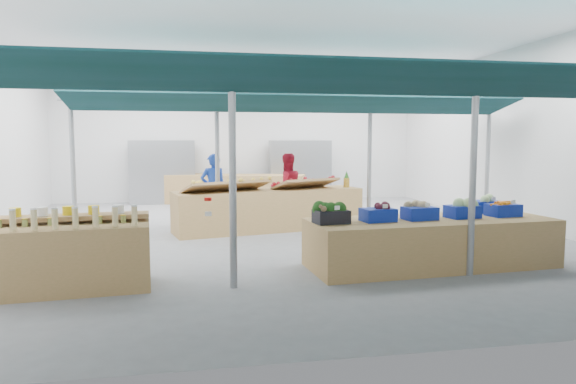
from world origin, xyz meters
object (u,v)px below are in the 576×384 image
Objects in this scene: veg_counter at (431,243)px; fruit_counter at (269,210)px; vendor_right at (287,188)px; vendor_left at (213,189)px; bottle_shelf at (74,255)px.

fruit_counter is (-2.05, 3.83, 0.07)m from veg_counter.
vendor_right is (-1.45, 4.93, 0.47)m from veg_counter.
vendor_left reaches higher than fruit_counter.
vendor_right is at bearing 48.63° from bottle_shelf.
veg_counter is at bearing -1.52° from bottle_shelf.
fruit_counter reaches higher than veg_counter.
vendor_right is (0.60, 1.10, 0.39)m from fruit_counter.
fruit_counter is 2.50× the size of vendor_right.
fruit_counter is 1.67m from vendor_left.
veg_counter is 2.31× the size of vendor_right.
fruit_counter is at bearing 125.12° from vendor_left.
veg_counter is 0.92× the size of fruit_counter.
bottle_shelf is 6.53m from vendor_right.
vendor_right is (1.80, 0.00, 0.00)m from vendor_left.
vendor_left reaches higher than veg_counter.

